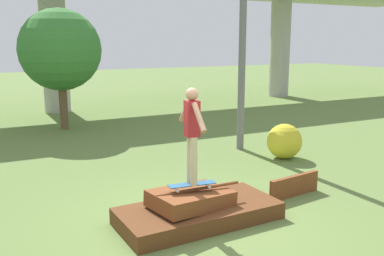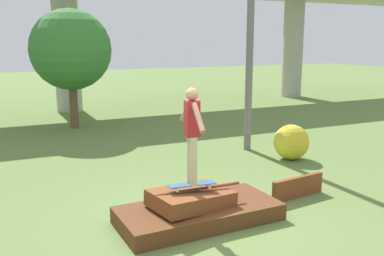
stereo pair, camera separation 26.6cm
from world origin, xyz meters
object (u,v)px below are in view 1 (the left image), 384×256
object	(u,v)px
utility_pole	(243,2)
tree_behind_left	(60,50)
skater	(192,129)
bush_yellow_flowering	(284,141)
skateboard	(192,185)

from	to	relation	value
utility_pole	tree_behind_left	bearing A→B (deg)	126.92
utility_pole	skater	bearing A→B (deg)	-132.37
tree_behind_left	skater	bearing A→B (deg)	-87.80
bush_yellow_flowering	utility_pole	bearing A→B (deg)	108.67
skateboard	skater	world-z (taller)	skater
utility_pole	tree_behind_left	xyz separation A→B (m)	(-3.93, 5.23, -1.33)
skater	bush_yellow_flowering	world-z (taller)	skater
tree_behind_left	bush_yellow_flowering	size ratio (longest dim) A/B	4.51
bush_yellow_flowering	skater	bearing A→B (deg)	-147.89
tree_behind_left	bush_yellow_flowering	xyz separation A→B (m)	(4.39, -6.61, -2.29)
utility_pole	skateboard	bearing A→B (deg)	-132.37
skater	utility_pole	distance (m)	5.85
skater	skateboard	bearing A→B (deg)	-90.00
tree_behind_left	bush_yellow_flowering	distance (m)	8.26
tree_behind_left	utility_pole	bearing A→B (deg)	-53.08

